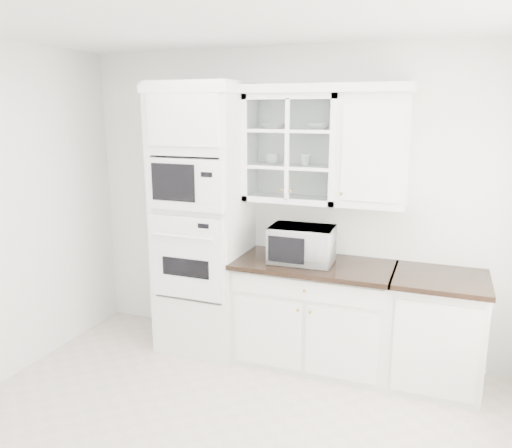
% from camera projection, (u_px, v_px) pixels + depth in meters
% --- Properties ---
extents(room_shell, '(4.00, 3.50, 2.70)m').
position_uv_depth(room_shell, '(236.00, 172.00, 3.18)').
color(room_shell, white).
rests_on(room_shell, ground).
extents(oven_column, '(0.76, 0.68, 2.40)m').
position_uv_depth(oven_column, '(203.00, 220.00, 4.47)').
color(oven_column, white).
rests_on(oven_column, ground).
extents(base_cabinet_run, '(1.32, 0.67, 0.92)m').
position_uv_depth(base_cabinet_run, '(314.00, 312.00, 4.30)').
color(base_cabinet_run, white).
rests_on(base_cabinet_run, ground).
extents(extra_base_cabinet, '(0.72, 0.67, 0.92)m').
position_uv_depth(extra_base_cabinet, '(436.00, 330.00, 3.95)').
color(extra_base_cabinet, white).
rests_on(extra_base_cabinet, ground).
extents(upper_cabinet_glass, '(0.80, 0.33, 0.90)m').
position_uv_depth(upper_cabinet_glass, '(293.00, 148.00, 4.20)').
color(upper_cabinet_glass, white).
rests_on(upper_cabinet_glass, room_shell).
extents(upper_cabinet_solid, '(0.55, 0.33, 0.90)m').
position_uv_depth(upper_cabinet_solid, '(374.00, 151.00, 3.97)').
color(upper_cabinet_solid, white).
rests_on(upper_cabinet_solid, room_shell).
extents(crown_molding, '(2.14, 0.38, 0.07)m').
position_uv_depth(crown_molding, '(281.00, 89.00, 4.11)').
color(crown_molding, white).
rests_on(crown_molding, room_shell).
extents(countertop_microwave, '(0.54, 0.45, 0.30)m').
position_uv_depth(countertop_microwave, '(302.00, 244.00, 4.18)').
color(countertop_microwave, white).
rests_on(countertop_microwave, base_cabinet_run).
extents(bowl_a, '(0.23, 0.23, 0.05)m').
position_uv_depth(bowl_a, '(274.00, 126.00, 4.23)').
color(bowl_a, white).
rests_on(bowl_a, upper_cabinet_glass).
extents(bowl_b, '(0.22, 0.22, 0.05)m').
position_uv_depth(bowl_b, '(318.00, 126.00, 4.09)').
color(bowl_b, white).
rests_on(bowl_b, upper_cabinet_glass).
extents(cup_a, '(0.11, 0.11, 0.09)m').
position_uv_depth(cup_a, '(272.00, 159.00, 4.31)').
color(cup_a, white).
rests_on(cup_a, upper_cabinet_glass).
extents(cup_b, '(0.13, 0.13, 0.10)m').
position_uv_depth(cup_b, '(305.00, 160.00, 4.19)').
color(cup_b, white).
rests_on(cup_b, upper_cabinet_glass).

